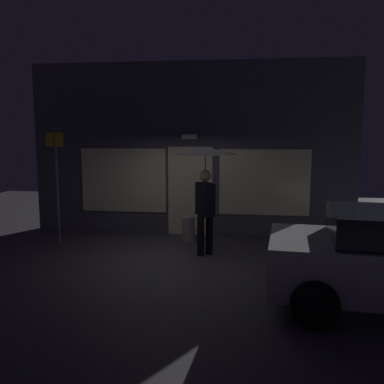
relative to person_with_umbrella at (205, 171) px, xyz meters
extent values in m
plane|color=#423F44|center=(-0.55, -0.46, -1.77)|extent=(18.00, 18.00, 0.00)
cube|color=#4C4C56|center=(-0.55, 1.89, 0.36)|extent=(8.03, 0.30, 4.25)
cube|color=beige|center=(-0.55, 1.72, -0.67)|extent=(1.10, 0.04, 2.20)
cube|color=beige|center=(-2.25, 1.72, -0.42)|extent=(2.17, 0.04, 1.60)
cube|color=beige|center=(1.26, 1.72, -0.42)|extent=(2.17, 0.04, 1.60)
cube|color=white|center=(-0.55, 1.64, 0.68)|extent=(0.36, 0.16, 0.12)
cylinder|color=black|center=(0.09, 0.05, -1.35)|extent=(0.15, 0.15, 0.84)
cylinder|color=black|center=(-0.08, -0.05, -1.35)|extent=(0.15, 0.15, 0.84)
cube|color=black|center=(0.00, 0.00, -0.59)|extent=(0.45, 0.52, 0.68)
cube|color=silver|center=(-0.11, 0.07, -0.59)|extent=(0.09, 0.13, 0.55)
cube|color=#721966|center=(-0.11, 0.07, -0.61)|extent=(0.05, 0.06, 0.44)
sphere|color=tan|center=(0.00, 0.00, -0.10)|extent=(0.23, 0.23, 0.23)
cylinder|color=slate|center=(0.00, 0.00, -0.03)|extent=(0.02, 0.02, 1.04)
cone|color=black|center=(0.00, 0.00, 0.42)|extent=(1.29, 1.29, 0.14)
cylinder|color=black|center=(1.92, -1.41, -1.45)|extent=(0.66, 0.28, 0.64)
cylinder|color=black|center=(1.76, -3.11, -1.45)|extent=(0.66, 0.28, 0.64)
cylinder|color=#595B60|center=(-3.37, 0.33, -0.45)|extent=(0.07, 0.07, 2.64)
cube|color=gold|center=(-3.37, 0.31, 0.62)|extent=(0.40, 0.02, 0.30)
cylinder|color=#9E998E|center=(-0.50, 1.07, -1.47)|extent=(0.29, 0.29, 0.59)
camera|label=1|loc=(0.85, -8.52, 0.78)|focal=39.37mm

